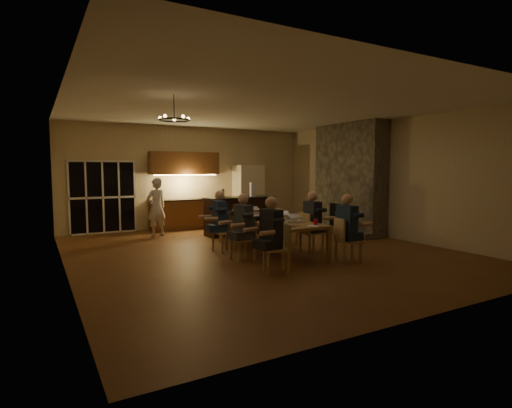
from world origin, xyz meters
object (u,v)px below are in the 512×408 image
Objects in this scene: laptop_c at (260,214)px; bar_bottle at (223,193)px; standing_person at (156,207)px; mug_back at (237,214)px; laptop_a at (285,220)px; chair_left_near at (276,248)px; chair_right_far at (287,226)px; can_silver at (289,220)px; mug_mid at (260,214)px; plate_near at (298,221)px; dining_table at (269,235)px; redcup_near at (316,222)px; chair_left_mid at (243,239)px; redcup_far at (247,210)px; redcup_mid at (247,216)px; plate_far at (268,214)px; bar_island at (239,216)px; chair_right_mid at (312,232)px; person_left_far at (220,221)px; laptop_d at (282,214)px; laptop_f at (255,209)px; person_right_near at (347,228)px; bar_blender at (252,189)px; laptop_b at (298,217)px; chair_right_near at (348,240)px; chandelier at (174,120)px; plate_left at (277,225)px; person_right_mid at (312,222)px; laptop_e at (238,210)px; mug_front at (279,219)px; person_left_mid at (243,227)px; refrigerator at (248,195)px; person_left_near at (271,235)px; can_cola at (235,211)px.

laptop_c is 1.33× the size of bar_bottle.
standing_person reaches higher than mug_back.
laptop_a is at bearing 105.13° from laptop_c.
laptop_a is (0.54, 0.52, 0.42)m from chair_left_near.
chair_right_far is 7.42× the size of can_silver.
mug_mid is 0.42× the size of plate_near.
redcup_near reaches higher than dining_table.
chair_left_mid reaches higher than redcup_far.
redcup_mid is 0.49× the size of plate_far.
bar_island is at bearing 153.00° from chair_left_mid.
chair_right_mid is at bearing -69.33° from redcup_far.
laptop_d is (1.18, -0.77, 0.17)m from person_left_far.
person_right_near is at bearing -80.71° from laptop_f.
chair_left_near is 4.32m from bar_bottle.
bar_blender is (1.33, 1.65, 0.48)m from mug_back.
plate_far is (0.21, 1.59, -0.10)m from laptop_b.
laptop_a is 2.06m from plate_far.
laptop_f is (1.90, -2.25, 0.05)m from standing_person.
redcup_far reaches higher than plate_near.
redcup_near is 0.49× the size of plate_far.
chair_right_near is 4.10m from chandelier.
standing_person is 2.67m from redcup_far.
plate_left is at bearing -89.55° from mug_back.
person_right_mid is at bearing 16.99° from laptop_b.
laptop_e is 0.79m from redcup_mid.
chair_right_mid is at bearing -1.81° from person_right_near.
redcup_far is (0.19, 1.85, 0.01)m from mug_front.
laptop_d reaches higher than chair_left_near.
person_right_mid is at bearing 143.30° from chair_left_near.
chair_right_near is at bearing -78.57° from bar_bottle.
person_left_mid and person_left_far have the same top height.
chair_right_far is 8.90× the size of mug_front.
redcup_near is at bearing -93.02° from plate_near.
standing_person is (-2.14, 0.84, 0.27)m from bar_island.
plate_left is (1.98, -0.37, -1.99)m from chandelier.
bar_island is 8.54× the size of plate_near.
laptop_d is at bearing -92.22° from laptop_f.
refrigerator reaches higher than laptop_b.
plate_left is at bearing 100.28° from laptop_c.
person_right_mid is (1.74, -0.02, 0.00)m from person_left_mid.
can_silver reaches higher than mug_front.
person_left_near reaches higher than mug_front.
person_right_near reaches higher than plate_far.
laptop_b is (-1.51, -5.02, -0.14)m from refrigerator.
mug_back is (-1.27, 0.26, 0.36)m from chair_right_far.
redcup_near is (-0.53, -0.80, 0.12)m from person_right_mid.
chair_left_near is 0.64× the size of person_left_near.
laptop_d is 2.67× the size of can_cola.
person_right_near is (-0.07, -2.24, 0.24)m from chair_right_far.
chair_right_near is at bearing 109.01° from chair_left_near.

